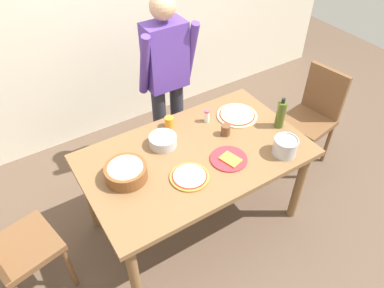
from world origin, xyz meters
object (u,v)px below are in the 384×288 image
object	(u,v)px
cup_orange	(169,122)
steel_pot	(285,146)
dining_table	(196,162)
chair_wooden_right	(313,113)
pizza_raw_on_board	(237,115)
chair_wooden_left	(10,248)
person_cook	(167,76)
cup_small_brown	(226,130)
pizza_cooked_on_tray	(190,176)
mixing_bowl_steel	(163,141)
popcorn_bowl	(126,171)
olive_oil_bottle	(281,114)
salt_shaker	(207,116)
plate_with_slice	(229,159)

from	to	relation	value
cup_orange	steel_pot	bearing A→B (deg)	-52.41
dining_table	chair_wooden_right	xyz separation A→B (m)	(1.32, 0.07, -0.13)
steel_pot	pizza_raw_on_board	bearing A→B (deg)	91.89
chair_wooden_left	pizza_raw_on_board	bearing A→B (deg)	3.03
person_cook	cup_small_brown	distance (m)	0.72
person_cook	cup_orange	distance (m)	0.46
dining_table	person_cook	distance (m)	0.83
pizza_raw_on_board	pizza_cooked_on_tray	distance (m)	0.77
chair_wooden_right	cup_small_brown	size ratio (longest dim) A/B	11.18
pizza_raw_on_board	mixing_bowl_steel	xyz separation A→B (m)	(-0.67, 0.01, 0.03)
dining_table	popcorn_bowl	size ratio (longest dim) A/B	5.71
popcorn_bowl	cup_orange	bearing A→B (deg)	32.21
chair_wooden_right	steel_pot	world-z (taller)	chair_wooden_right
steel_pot	olive_oil_bottle	bearing A→B (deg)	54.66
pizza_cooked_on_tray	olive_oil_bottle	world-z (taller)	olive_oil_bottle
mixing_bowl_steel	cup_orange	size ratio (longest dim) A/B	2.35
person_cook	salt_shaker	bearing A→B (deg)	-81.27
person_cook	plate_with_slice	bearing A→B (deg)	-92.17
person_cook	salt_shaker	xyz separation A→B (m)	(0.08, -0.49, -0.13)
dining_table	olive_oil_bottle	bearing A→B (deg)	-6.72
chair_wooden_right	olive_oil_bottle	world-z (taller)	olive_oil_bottle
mixing_bowl_steel	cup_orange	xyz separation A→B (m)	(0.15, 0.16, 0.00)
plate_with_slice	salt_shaker	world-z (taller)	salt_shaker
pizza_raw_on_board	steel_pot	distance (m)	0.52
dining_table	steel_pot	distance (m)	0.65
person_cook	pizza_raw_on_board	size ratio (longest dim) A/B	5.02
steel_pot	popcorn_bowl	bearing A→B (deg)	160.04
dining_table	pizza_cooked_on_tray	world-z (taller)	pizza_cooked_on_tray
cup_orange	dining_table	bearing A→B (deg)	-88.80
person_cook	cup_orange	world-z (taller)	person_cook
olive_oil_bottle	salt_shaker	bearing A→B (deg)	141.56
person_cook	steel_pot	world-z (taller)	person_cook
plate_with_slice	olive_oil_bottle	bearing A→B (deg)	10.04
salt_shaker	mixing_bowl_steel	bearing A→B (deg)	-171.67
mixing_bowl_steel	salt_shaker	bearing A→B (deg)	8.33
person_cook	steel_pot	bearing A→B (deg)	-72.96
mixing_bowl_steel	olive_oil_bottle	xyz separation A→B (m)	(0.86, -0.28, 0.07)
steel_pot	pizza_cooked_on_tray	bearing A→B (deg)	167.10
chair_wooden_left	chair_wooden_right	xyz separation A→B (m)	(2.64, -0.02, 0.00)
person_cook	plate_with_slice	xyz separation A→B (m)	(-0.04, -0.94, -0.17)
dining_table	mixing_bowl_steel	bearing A→B (deg)	127.47
mixing_bowl_steel	cup_orange	bearing A→B (deg)	48.26
steel_pot	cup_orange	distance (m)	0.88
person_cook	steel_pot	xyz separation A→B (m)	(0.33, -1.09, -0.11)
olive_oil_bottle	cup_small_brown	world-z (taller)	olive_oil_bottle
chair_wooden_left	olive_oil_bottle	world-z (taller)	olive_oil_bottle
popcorn_bowl	olive_oil_bottle	distance (m)	1.23
person_cook	cup_orange	xyz separation A→B (m)	(-0.20, -0.39, -0.14)
person_cook	chair_wooden_left	size ratio (longest dim) A/B	1.71
mixing_bowl_steel	olive_oil_bottle	bearing A→B (deg)	-18.24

